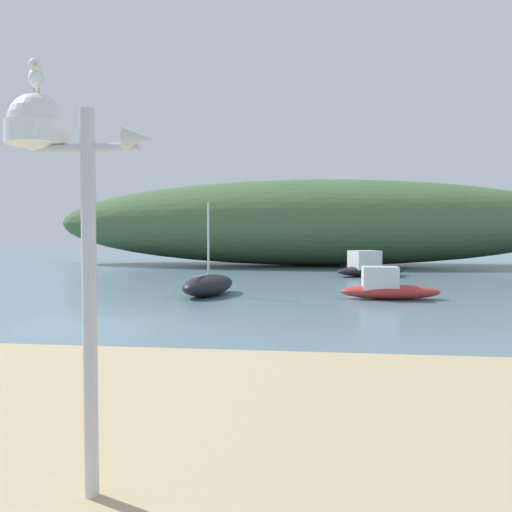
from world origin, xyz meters
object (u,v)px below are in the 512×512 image
at_px(sailboat_far_left, 208,285).
at_px(motorboat_far_right, 387,288).
at_px(mast_structure, 55,167).
at_px(seagull_on_radar, 36,76).
at_px(motorboat_outer_mooring, 369,267).

height_order(sailboat_far_left, motorboat_far_right, sailboat_far_left).
xyz_separation_m(mast_structure, seagull_on_radar, (-0.14, -0.02, 0.74)).
relative_size(motorboat_far_right, motorboat_outer_mooring, 0.82).
distance_m(mast_structure, motorboat_outer_mooring, 27.04).
height_order(mast_structure, sailboat_far_left, sailboat_far_left).
bearing_deg(motorboat_far_right, seagull_on_radar, -105.69).
height_order(seagull_on_radar, sailboat_far_left, seagull_on_radar).
relative_size(mast_structure, motorboat_outer_mooring, 0.75).
height_order(seagull_on_radar, motorboat_outer_mooring, seagull_on_radar).
relative_size(mast_structure, motorboat_far_right, 0.92).
xyz_separation_m(mast_structure, motorboat_outer_mooring, (4.49, 26.56, -2.42)).
distance_m(seagull_on_radar, motorboat_far_right, 16.93).
bearing_deg(sailboat_far_left, mast_structure, -82.00).
bearing_deg(mast_structure, seagull_on_radar, -173.25).
height_order(mast_structure, motorboat_far_right, mast_structure).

